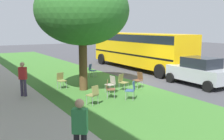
{
  "coord_description": "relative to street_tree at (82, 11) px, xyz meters",
  "views": [
    {
      "loc": [
        -12.91,
        9.76,
        3.33
      ],
      "look_at": [
        0.2,
        1.83,
        0.84
      ],
      "focal_mm": 41.9,
      "sensor_mm": 36.0,
      "label": 1
    }
  ],
  "objects": [
    {
      "name": "chair_2",
      "position": [
        -2.2,
        -0.33,
        -3.67
      ],
      "size": [
        0.57,
        0.58,
        0.88
      ],
      "color": "brown",
      "rests_on": "ground"
    },
    {
      "name": "chair_4",
      "position": [
        -2.97,
        -1.07,
        -3.67
      ],
      "size": [
        0.59,
        0.59,
        0.88
      ],
      "color": "#335184",
      "rests_on": "ground"
    },
    {
      "name": "sidewalk_strip",
      "position": [
        0.29,
        3.67,
        -4.19
      ],
      "size": [
        48.0,
        2.8,
        0.01
      ],
      "primitive_type": "cube",
      "color": "#ADA89E",
      "rests_on": "ground"
    },
    {
      "name": "chair_6",
      "position": [
        0.93,
        0.92,
        -3.67
      ],
      "size": [
        0.48,
        0.48,
        0.88
      ],
      "color": "olive",
      "rests_on": "ground"
    },
    {
      "name": "ground",
      "position": [
        0.29,
        -3.93,
        -4.19
      ],
      "size": [
        80.0,
        80.0,
        0.0
      ],
      "primitive_type": "plane",
      "color": "#424247"
    },
    {
      "name": "chair_0",
      "position": [
        -2.83,
        0.84,
        -3.67
      ],
      "size": [
        0.54,
        0.54,
        0.88
      ],
      "color": "olive",
      "rests_on": "ground"
    },
    {
      "name": "pedestrian_0",
      "position": [
        0.28,
        3.09,
        -3.26
      ],
      "size": [
        0.39,
        0.4,
        1.69
      ],
      "color": "#3F3851",
      "rests_on": "ground"
    },
    {
      "name": "pedestrian_1",
      "position": [
        -7.19,
        3.43,
        -3.26
      ],
      "size": [
        0.38,
        0.41,
        1.69
      ],
      "color": "black",
      "rests_on": "ground"
    },
    {
      "name": "chair_7",
      "position": [
        -1.36,
        -0.92,
        -3.67
      ],
      "size": [
        0.46,
        0.47,
        0.88
      ],
      "color": "#ADA393",
      "rests_on": "ground"
    },
    {
      "name": "parked_car",
      "position": [
        -2.46,
        -6.22,
        -3.35
      ],
      "size": [
        3.7,
        1.92,
        1.65
      ],
      "color": "#ADB2B7",
      "rests_on": "ground"
    },
    {
      "name": "chair_5",
      "position": [
        -1.22,
        -1.72,
        -3.67
      ],
      "size": [
        0.54,
        0.54,
        0.88
      ],
      "color": "olive",
      "rests_on": "ground"
    },
    {
      "name": "grass_verge",
      "position": [
        0.29,
        -0.73,
        -4.19
      ],
      "size": [
        48.0,
        6.0,
        0.01
      ],
      "primitive_type": "cube",
      "color": "#3D752D",
      "rests_on": "ground"
    },
    {
      "name": "chair_3",
      "position": [
        3.13,
        -2.08,
        -3.67
      ],
      "size": [
        0.59,
        0.58,
        0.88
      ],
      "color": "#335184",
      "rests_on": "ground"
    },
    {
      "name": "chair_1",
      "position": [
        -1.19,
        -2.82,
        -3.67
      ],
      "size": [
        0.47,
        0.47,
        0.88
      ],
      "color": "brown",
      "rests_on": "ground"
    },
    {
      "name": "school_bus",
      "position": [
        4.31,
        -6.98,
        -2.43
      ],
      "size": [
        10.4,
        2.8,
        2.88
      ],
      "color": "yellow",
      "rests_on": "ground"
    },
    {
      "name": "street_tree",
      "position": [
        0.0,
        0.0,
        0.0
      ],
      "size": [
        4.89,
        4.89,
        6.01
      ],
      "color": "brown",
      "rests_on": "ground"
    }
  ]
}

